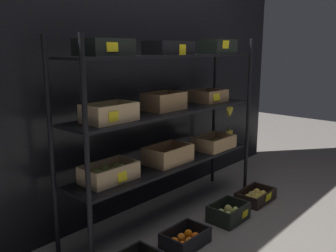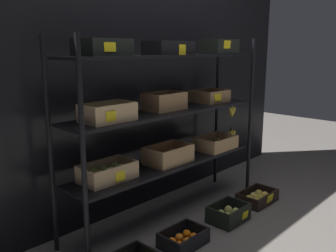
{
  "view_description": "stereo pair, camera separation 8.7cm",
  "coord_description": "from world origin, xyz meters",
  "px_view_note": "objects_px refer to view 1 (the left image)",
  "views": [
    {
      "loc": [
        -2.07,
        -1.86,
        1.36
      ],
      "look_at": [
        0.0,
        0.0,
        0.76
      ],
      "focal_mm": 38.84,
      "sensor_mm": 36.0,
      "label": 1
    },
    {
      "loc": [
        -2.01,
        -1.92,
        1.36
      ],
      "look_at": [
        0.0,
        0.0,
        0.76
      ],
      "focal_mm": 38.84,
      "sensor_mm": 36.0,
      "label": 2
    }
  ],
  "objects_px": {
    "crate_ground_tangerine": "(185,239)",
    "crate_ground_apple_gold": "(255,197)",
    "crate_ground_pear": "(228,214)",
    "display_rack": "(167,111)"
  },
  "relations": [
    {
      "from": "display_rack",
      "to": "crate_ground_pear",
      "type": "bearing_deg",
      "value": -56.73
    },
    {
      "from": "crate_ground_tangerine",
      "to": "crate_ground_pear",
      "type": "height_order",
      "value": "crate_ground_pear"
    },
    {
      "from": "crate_ground_tangerine",
      "to": "crate_ground_apple_gold",
      "type": "height_order",
      "value": "crate_ground_tangerine"
    },
    {
      "from": "crate_ground_pear",
      "to": "crate_ground_apple_gold",
      "type": "bearing_deg",
      "value": 2.36
    },
    {
      "from": "crate_ground_tangerine",
      "to": "display_rack",
      "type": "bearing_deg",
      "value": 57.69
    },
    {
      "from": "crate_ground_pear",
      "to": "crate_ground_apple_gold",
      "type": "xyz_separation_m",
      "value": [
        0.48,
        0.02,
        -0.01
      ]
    },
    {
      "from": "crate_ground_tangerine",
      "to": "crate_ground_apple_gold",
      "type": "bearing_deg",
      "value": 0.0
    },
    {
      "from": "display_rack",
      "to": "crate_ground_tangerine",
      "type": "bearing_deg",
      "value": -122.31
    },
    {
      "from": "crate_ground_tangerine",
      "to": "crate_ground_pear",
      "type": "distance_m",
      "value": 0.52
    },
    {
      "from": "crate_ground_tangerine",
      "to": "crate_ground_apple_gold",
      "type": "xyz_separation_m",
      "value": [
        1.0,
        0.0,
        0.0
      ]
    }
  ]
}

